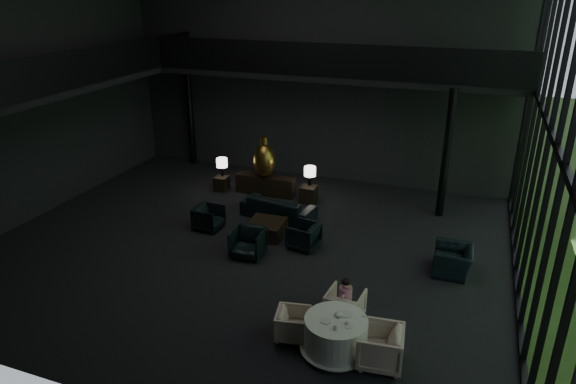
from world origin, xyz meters
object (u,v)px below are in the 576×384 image
(side_table_left, at_px, (222,183))
(child, at_px, (346,292))
(console, at_px, (266,185))
(dining_chair_north, at_px, (345,304))
(lounge_armchair_west, at_px, (209,216))
(lounge_armchair_south, at_px, (248,240))
(table_lamp_right, at_px, (310,172))
(lounge_armchair_east, at_px, (304,234))
(dining_chair_east, at_px, (380,343))
(bronze_urn, at_px, (264,160))
(side_table_right, at_px, (308,194))
(sofa, at_px, (278,203))
(dining_chair_west, at_px, (293,325))
(table_lamp_left, at_px, (222,163))
(coffee_table, at_px, (266,229))
(dining_table, at_px, (335,337))
(window_armchair, at_px, (453,256))

(side_table_left, xyz_separation_m, child, (5.96, -5.84, 0.50))
(console, relative_size, dining_chair_north, 2.71)
(lounge_armchair_west, bearing_deg, lounge_armchair_south, -119.64)
(side_table_left, height_order, table_lamp_right, table_lamp_right)
(lounge_armchair_east, xyz_separation_m, dining_chair_east, (2.86, -3.92, 0.08))
(bronze_urn, relative_size, side_table_right, 2.53)
(sofa, relative_size, lounge_armchair_east, 3.18)
(side_table_right, bearing_deg, dining_chair_west, -74.29)
(table_lamp_left, relative_size, sofa, 0.25)
(console, distance_m, lounge_armchair_west, 3.11)
(bronze_urn, bearing_deg, table_lamp_left, -179.51)
(bronze_urn, bearing_deg, table_lamp_right, 1.94)
(lounge_armchair_west, distance_m, dining_chair_east, 7.13)
(console, distance_m, dining_chair_west, 7.78)
(sofa, height_order, dining_chair_north, sofa)
(bronze_urn, bearing_deg, coffee_table, -66.37)
(side_table_left, bearing_deg, lounge_armchair_south, -54.43)
(dining_chair_east, relative_size, dining_chair_west, 1.54)
(side_table_right, bearing_deg, lounge_armchair_south, -95.38)
(coffee_table, bearing_deg, side_table_left, 136.41)
(dining_table, height_order, dining_chair_north, dining_chair_north)
(dining_table, bearing_deg, lounge_armchair_east, 117.08)
(bronze_urn, bearing_deg, side_table_left, -175.93)
(sofa, height_order, child, child)
(side_table_left, xyz_separation_m, lounge_armchair_east, (4.06, -2.99, 0.15))
(dining_chair_east, bearing_deg, lounge_armchair_south, -131.82)
(sofa, bearing_deg, table_lamp_right, -99.58)
(lounge_armchair_west, bearing_deg, window_armchair, -88.72)
(side_table_right, distance_m, table_lamp_right, 0.75)
(side_table_right, distance_m, lounge_armchair_west, 3.61)
(lounge_armchair_east, relative_size, dining_chair_north, 1.04)
(side_table_right, bearing_deg, table_lamp_left, 178.99)
(table_lamp_right, bearing_deg, dining_chair_north, -65.20)
(side_table_right, bearing_deg, window_armchair, -31.87)
(window_armchair, height_order, dining_chair_north, window_armchair)
(dining_chair_north, bearing_deg, bronze_urn, -48.20)
(dining_chair_east, bearing_deg, console, -149.18)
(bronze_urn, xyz_separation_m, dining_chair_west, (3.51, -6.85, -0.95))
(dining_chair_west, bearing_deg, side_table_right, 5.23)
(table_lamp_left, bearing_deg, table_lamp_right, 1.22)
(lounge_armchair_west, relative_size, dining_chair_north, 1.02)
(lounge_armchair_west, bearing_deg, dining_chair_west, -131.80)
(table_lamp_left, height_order, child, table_lamp_left)
(dining_chair_north, xyz_separation_m, child, (0.01, -0.06, 0.36))
(dining_table, bearing_deg, dining_chair_east, -4.03)
(window_armchair, bearing_deg, console, -117.45)
(dining_chair_north, bearing_deg, child, 109.38)
(sofa, bearing_deg, dining_chair_north, 134.66)
(console, relative_size, sofa, 0.82)
(lounge_armchair_east, bearing_deg, table_lamp_left, -118.29)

